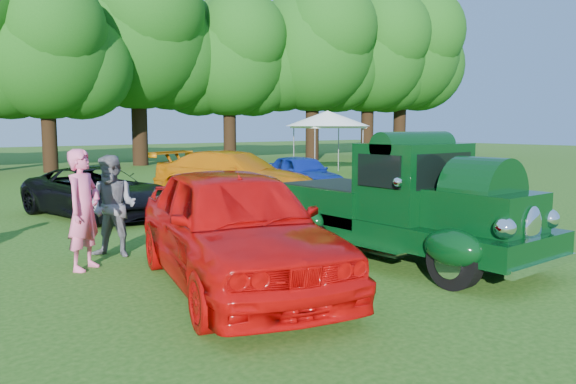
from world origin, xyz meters
TOP-DOWN VIEW (x-y plane):
  - ground at (0.00, 0.00)m, footprint 120.00×120.00m
  - hero_pickup at (1.00, 0.64)m, footprint 2.36×5.07m
  - red_convertible at (-2.15, 1.02)m, footprint 3.30×5.39m
  - back_car_black at (-1.48, 8.27)m, footprint 2.86×4.81m
  - back_car_orange at (2.82, 8.56)m, footprint 4.02×5.64m
  - back_car_blue at (5.84, 9.06)m, footprint 2.24×4.01m
  - back_car_green at (12.49, 8.32)m, footprint 3.10×4.58m
  - spectator_pink at (-3.50, 3.27)m, footprint 0.83×0.78m
  - spectator_grey at (-2.81, 3.82)m, footprint 1.07×1.09m
  - canopy_tent at (11.64, 14.07)m, footprint 4.93×4.93m
  - tree_line at (1.32, 23.76)m, footprint 63.24×10.72m

SIDE VIEW (x-z plane):
  - ground at x=0.00m, z-range 0.00..0.00m
  - back_car_black at x=-1.48m, z-range 0.00..1.25m
  - back_car_blue at x=5.84m, z-range 0.00..1.29m
  - back_car_green at x=12.49m, z-range 0.00..1.43m
  - back_car_orange at x=2.82m, z-range 0.00..1.52m
  - red_convertible at x=-2.15m, z-range 0.00..1.71m
  - hero_pickup at x=1.00m, z-range -0.13..1.85m
  - spectator_grey at x=-2.81m, z-range 0.00..1.77m
  - spectator_pink at x=-3.50m, z-range 0.00..1.91m
  - canopy_tent at x=11.64m, z-range 1.10..4.07m
  - tree_line at x=1.32m, z-range 0.91..13.15m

